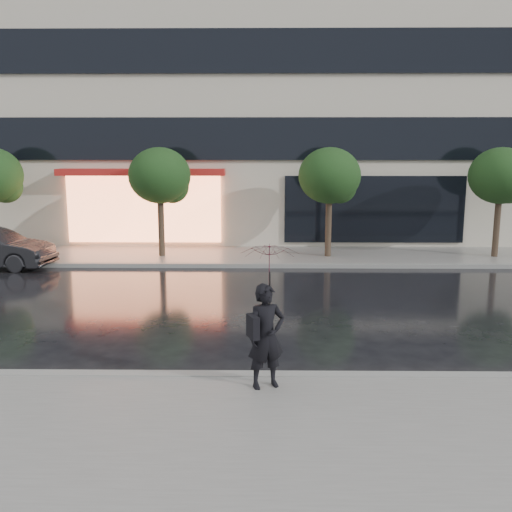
{
  "coord_description": "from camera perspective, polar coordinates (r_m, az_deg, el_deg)",
  "views": [
    {
      "loc": [
        0.65,
        -10.26,
        3.95
      ],
      "look_at": [
        0.49,
        3.19,
        1.4
      ],
      "focal_mm": 40.0,
      "sensor_mm": 36.0,
      "label": 1
    }
  ],
  "objects": [
    {
      "name": "tree_far_east",
      "position": [
        21.98,
        23.37,
        7.19
      ],
      "size": [
        2.2,
        2.2,
        3.99
      ],
      "color": "#33261C",
      "rests_on": "ground"
    },
    {
      "name": "pedestrian_with_umbrella",
      "position": [
        9.07,
        1.23,
        -4.05
      ],
      "size": [
        1.18,
        1.19,
        2.37
      ],
      "rotation": [
        0.0,
        0.0,
        0.39
      ],
      "color": "black",
      "rests_on": "sidewalk_near"
    },
    {
      "name": "curb_near",
      "position": [
        10.06,
        -3.15,
        -11.97
      ],
      "size": [
        60.0,
        0.25,
        0.14
      ],
      "primitive_type": "cube",
      "color": "gray",
      "rests_on": "ground"
    },
    {
      "name": "curb_far",
      "position": [
        19.17,
        -1.27,
        -0.95
      ],
      "size": [
        60.0,
        0.25,
        0.14
      ],
      "primitive_type": "cube",
      "color": "gray",
      "rests_on": "ground"
    },
    {
      "name": "sidewalk_far",
      "position": [
        20.88,
        -1.11,
        0.0
      ],
      "size": [
        60.0,
        3.5,
        0.12
      ],
      "primitive_type": "cube",
      "color": "slate",
      "rests_on": "ground"
    },
    {
      "name": "tree_mid_west",
      "position": [
        20.63,
        -9.42,
        7.74
      ],
      "size": [
        2.2,
        2.2,
        3.99
      ],
      "color": "#33261C",
      "rests_on": "ground"
    },
    {
      "name": "tree_mid_east",
      "position": [
        20.46,
        7.52,
        7.77
      ],
      "size": [
        2.2,
        2.2,
        3.99
      ],
      "color": "#33261C",
      "rests_on": "ground"
    },
    {
      "name": "ground",
      "position": [
        11.01,
        -2.8,
        -10.3
      ],
      "size": [
        120.0,
        120.0,
        0.0
      ],
      "primitive_type": "plane",
      "color": "black",
      "rests_on": "ground"
    },
    {
      "name": "sidewalk_near",
      "position": [
        8.04,
        -4.27,
        -18.23
      ],
      "size": [
        60.0,
        4.5,
        0.12
      ],
      "primitive_type": "cube",
      "color": "slate",
      "rests_on": "ground"
    },
    {
      "name": "office_building",
      "position": [
        28.68,
        -0.66,
        20.88
      ],
      "size": [
        30.0,
        12.76,
        18.0
      ],
      "color": "beige",
      "rests_on": "ground"
    }
  ]
}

